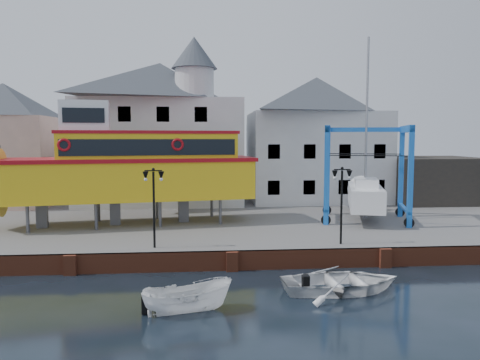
{
  "coord_description": "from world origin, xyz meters",
  "views": [
    {
      "loc": [
        -1.58,
        -23.2,
        6.76
      ],
      "look_at": [
        1.0,
        7.0,
        4.0
      ],
      "focal_mm": 35.0,
      "sensor_mm": 36.0,
      "label": 1
    }
  ],
  "objects": [
    {
      "name": "ground",
      "position": [
        0.0,
        0.0,
        0.0
      ],
      "size": [
        140.0,
        140.0,
        0.0
      ],
      "primitive_type": "plane",
      "color": "black",
      "rests_on": "ground"
    },
    {
      "name": "hardstanding",
      "position": [
        0.0,
        11.0,
        0.5
      ],
      "size": [
        44.0,
        22.0,
        1.0
      ],
      "primitive_type": "cube",
      "color": "#615E5C",
      "rests_on": "ground"
    },
    {
      "name": "quay_wall",
      "position": [
        -0.0,
        0.1,
        0.5
      ],
      "size": [
        44.0,
        0.47,
        1.0
      ],
      "color": "brown",
      "rests_on": "ground"
    },
    {
      "name": "building_pink",
      "position": [
        -18.0,
        18.0,
        6.15
      ],
      "size": [
        8.0,
        7.0,
        10.3
      ],
      "color": "tan",
      "rests_on": "hardstanding"
    },
    {
      "name": "building_white_main",
      "position": [
        -4.87,
        18.39,
        7.34
      ],
      "size": [
        14.0,
        8.3,
        14.0
      ],
      "color": "white",
      "rests_on": "hardstanding"
    },
    {
      "name": "building_white_right",
      "position": [
        9.0,
        19.0,
        6.6
      ],
      "size": [
        12.0,
        8.0,
        11.2
      ],
      "color": "white",
      "rests_on": "hardstanding"
    },
    {
      "name": "shed_dark",
      "position": [
        19.0,
        17.0,
        3.0
      ],
      "size": [
        8.0,
        7.0,
        4.0
      ],
      "primitive_type": "cube",
      "color": "#262421",
      "rests_on": "hardstanding"
    },
    {
      "name": "lamp_post_left",
      "position": [
        -4.0,
        1.2,
        4.17
      ],
      "size": [
        1.12,
        0.32,
        4.2
      ],
      "color": "black",
      "rests_on": "hardstanding"
    },
    {
      "name": "lamp_post_right",
      "position": [
        6.0,
        1.2,
        4.17
      ],
      "size": [
        1.12,
        0.32,
        4.2
      ],
      "color": "black",
      "rests_on": "hardstanding"
    },
    {
      "name": "tour_boat",
      "position": [
        -7.18,
        8.06,
        4.8
      ],
      "size": [
        18.96,
        7.23,
        8.06
      ],
      "rotation": [
        0.0,
        0.0,
        0.16
      ],
      "color": "#59595E",
      "rests_on": "hardstanding"
    },
    {
      "name": "travel_lift",
      "position": [
        10.04,
        8.85,
        3.11
      ],
      "size": [
        6.93,
        8.61,
        12.62
      ],
      "rotation": [
        0.0,
        0.0,
        -0.29
      ],
      "color": "#104CAE",
      "rests_on": "hardstanding"
    },
    {
      "name": "motorboat_a",
      "position": [
        -2.1,
        -5.55,
        0.0
      ],
      "size": [
        3.77,
        2.13,
        1.37
      ],
      "primitive_type": "imported",
      "rotation": [
        0.0,
        0.0,
        1.81
      ],
      "color": "white",
      "rests_on": "ground"
    },
    {
      "name": "motorboat_b",
      "position": [
        4.59,
        -3.55,
        0.0
      ],
      "size": [
        5.44,
        4.03,
        1.08
      ],
      "primitive_type": "imported",
      "rotation": [
        0.0,
        0.0,
        1.63
      ],
      "color": "white",
      "rests_on": "ground"
    }
  ]
}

